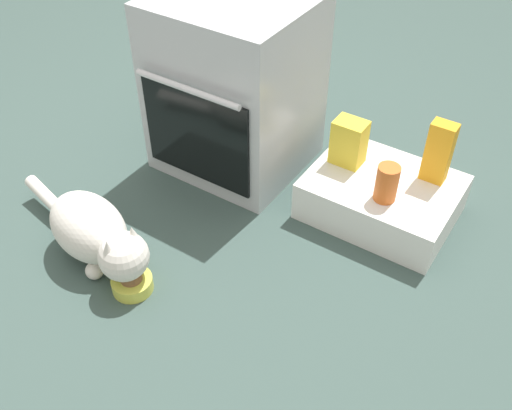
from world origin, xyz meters
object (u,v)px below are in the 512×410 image
(snack_bag, at_px, (349,142))
(sauce_jar, at_px, (387,183))
(food_bowl, at_px, (132,283))
(pantry_cabinet, at_px, (381,197))
(cat, at_px, (95,233))
(juice_carton, at_px, (439,152))
(oven, at_px, (235,86))

(snack_bag, bearing_deg, sauce_jar, -30.04)
(sauce_jar, distance_m, snack_bag, 0.24)
(food_bowl, xyz_separation_m, snack_bag, (0.37, 0.84, 0.22))
(pantry_cabinet, xyz_separation_m, food_bowl, (-0.54, -0.81, -0.05))
(cat, distance_m, sauce_jar, 1.02)
(cat, relative_size, juice_carton, 3.02)
(pantry_cabinet, height_order, snack_bag, snack_bag)
(cat, xyz_separation_m, snack_bag, (0.56, 0.79, 0.12))
(cat, height_order, sauce_jar, sauce_jar)
(food_bowl, distance_m, sauce_jar, 0.94)
(pantry_cabinet, bearing_deg, oven, -179.12)
(food_bowl, height_order, snack_bag, snack_bag)
(oven, relative_size, pantry_cabinet, 1.31)
(sauce_jar, bearing_deg, snack_bag, 149.96)
(cat, height_order, juice_carton, juice_carton)
(oven, distance_m, juice_carton, 0.82)
(cat, relative_size, sauce_jar, 5.18)
(juice_carton, bearing_deg, snack_bag, -165.30)
(oven, height_order, juice_carton, oven)
(pantry_cabinet, relative_size, juice_carton, 2.26)
(juice_carton, height_order, sauce_jar, juice_carton)
(pantry_cabinet, height_order, cat, cat)
(juice_carton, xyz_separation_m, sauce_jar, (-0.10, -0.20, -0.05))
(cat, bearing_deg, sauce_jar, 53.70)
(snack_bag, bearing_deg, food_bowl, -113.67)
(cat, bearing_deg, snack_bag, 67.40)
(cat, bearing_deg, pantry_cabinet, 58.93)
(oven, bearing_deg, cat, -94.86)
(sauce_jar, bearing_deg, food_bowl, -128.89)
(juice_carton, bearing_deg, pantry_cabinet, -142.32)
(pantry_cabinet, relative_size, cat, 0.75)
(oven, relative_size, food_bowl, 5.10)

